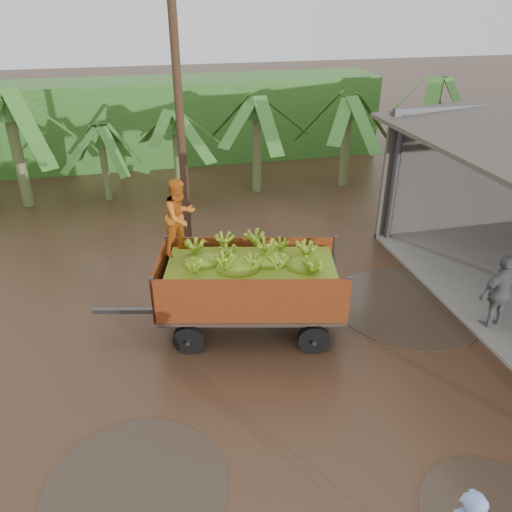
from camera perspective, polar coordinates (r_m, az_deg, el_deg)
The scene contains 6 objects.
ground at distance 10.36m, azimuth 1.94°, elevation -14.76°, with size 100.00×100.00×0.00m, color black.
hedge_north at distance 23.89m, azimuth -13.25°, elevation 14.70°, with size 22.00×3.00×3.60m, color #2D661E.
banana_trailer at distance 11.19m, azimuth -0.86°, elevation -2.94°, with size 5.81×2.87×3.60m.
man_grey at distance 12.67m, azimuth 26.10°, elevation -3.81°, with size 1.12×0.47×1.91m, color slate.
utility_pole at distance 14.58m, azimuth -8.76°, elevation 16.19°, with size 1.20×0.24×8.12m.
banana_plants at distance 14.89m, azimuth -24.76°, elevation 5.31°, with size 25.46×20.28×4.24m.
Camera 1 is at (-2.08, -7.31, 7.04)m, focal length 35.00 mm.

